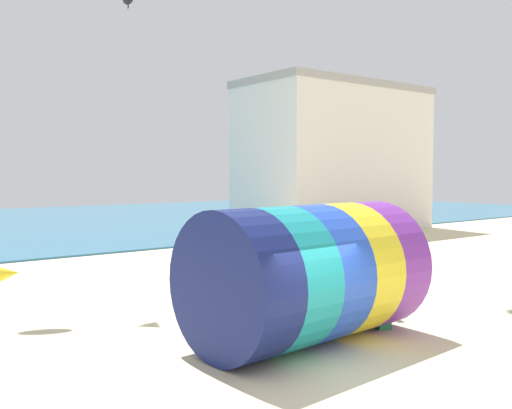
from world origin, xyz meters
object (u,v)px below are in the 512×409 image
(giant_inflatable_tube, at_px, (308,273))
(bystander_mid_beach, at_px, (393,248))
(beach_flag, at_px, (1,284))
(cooler_box, at_px, (380,321))
(kite_handler, at_px, (380,284))

(giant_inflatable_tube, xyz_separation_m, bystander_mid_beach, (9.92, 5.43, -0.78))
(giant_inflatable_tube, height_order, bystander_mid_beach, giant_inflatable_tube)
(beach_flag, relative_size, cooler_box, 5.44)
(kite_handler, height_order, cooler_box, kite_handler)
(bystander_mid_beach, bearing_deg, beach_flag, -157.74)
(kite_handler, xyz_separation_m, bystander_mid_beach, (6.54, 4.82, -0.02))
(bystander_mid_beach, height_order, beach_flag, beach_flag)
(kite_handler, height_order, bystander_mid_beach, kite_handler)
(bystander_mid_beach, xyz_separation_m, cooler_box, (-7.59, -5.72, -0.69))
(giant_inflatable_tube, height_order, beach_flag, giant_inflatable_tube)
(cooler_box, bearing_deg, kite_handler, 40.42)
(bystander_mid_beach, distance_m, beach_flag, 18.65)
(giant_inflatable_tube, distance_m, cooler_box, 2.77)
(kite_handler, relative_size, bystander_mid_beach, 1.02)
(bystander_mid_beach, bearing_deg, giant_inflatable_tube, -151.29)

